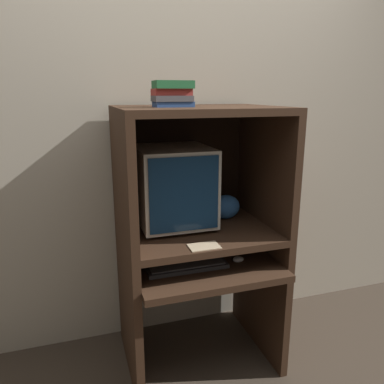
{
  "coord_description": "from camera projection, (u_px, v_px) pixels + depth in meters",
  "views": [
    {
      "loc": [
        -0.62,
        -1.5,
        1.52
      ],
      "look_at": [
        -0.03,
        0.33,
        1.01
      ],
      "focal_mm": 35.0,
      "sensor_mm": 36.0,
      "label": 1
    }
  ],
  "objects": [
    {
      "name": "wall_back",
      "position": [
        178.0,
        131.0,
        2.28
      ],
      "size": [
        6.0,
        0.06,
        2.6
      ],
      "color": "#B2A893",
      "rests_on": "ground_plane"
    },
    {
      "name": "desk_base",
      "position": [
        200.0,
        296.0,
        2.12
      ],
      "size": [
        0.83,
        0.72,
        0.65
      ],
      "color": "#382316",
      "rests_on": "ground_plane"
    },
    {
      "name": "desk_monitor_shelf",
      "position": [
        198.0,
        234.0,
        2.06
      ],
      "size": [
        0.83,
        0.66,
        0.16
      ],
      "color": "#382316",
      "rests_on": "desk_base"
    },
    {
      "name": "hutch_upper",
      "position": [
        196.0,
        151.0,
        1.97
      ],
      "size": [
        0.83,
        0.66,
        0.65
      ],
      "color": "#382316",
      "rests_on": "desk_monitor_shelf"
    },
    {
      "name": "crt_monitor",
      "position": [
        173.0,
        186.0,
        2.04
      ],
      "size": [
        0.39,
        0.43,
        0.43
      ],
      "color": "beige",
      "rests_on": "desk_monitor_shelf"
    },
    {
      "name": "keyboard",
      "position": [
        187.0,
        266.0,
        1.92
      ],
      "size": [
        0.42,
        0.13,
        0.03
      ],
      "color": "#2D2D30",
      "rests_on": "desk_base"
    },
    {
      "name": "mouse",
      "position": [
        238.0,
        259.0,
        1.99
      ],
      "size": [
        0.06,
        0.04,
        0.03
      ],
      "color": "#B7B7B7",
      "rests_on": "desk_base"
    },
    {
      "name": "snack_bag",
      "position": [
        226.0,
        207.0,
        2.18
      ],
      "size": [
        0.17,
        0.13,
        0.14
      ],
      "color": "#336BB7",
      "rests_on": "desk_monitor_shelf"
    },
    {
      "name": "book_stack",
      "position": [
        172.0,
        94.0,
        1.78
      ],
      "size": [
        0.19,
        0.14,
        0.12
      ],
      "color": "navy",
      "rests_on": "hutch_upper"
    },
    {
      "name": "paper_card",
      "position": [
        204.0,
        246.0,
        1.79
      ],
      "size": [
        0.15,
        0.1,
        0.0
      ],
      "color": "#CCB28C",
      "rests_on": "desk_monitor_shelf"
    }
  ]
}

